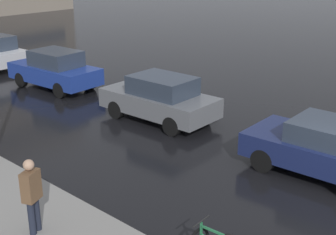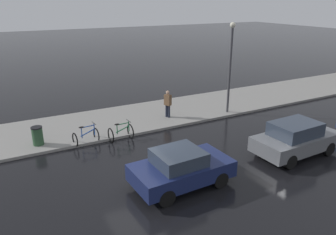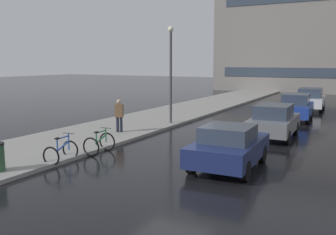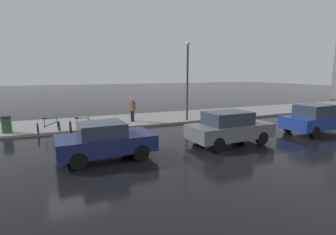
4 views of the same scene
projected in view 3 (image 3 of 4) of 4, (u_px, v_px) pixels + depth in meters
The scene contains 11 objects.
ground_plane at pixel (170, 169), 12.66m from camera, with size 140.00×140.00×0.00m, color black.
sidewalk_kerb at pixel (161, 117), 24.17m from camera, with size 4.80×60.00×0.14m, color gray.
bicycle_nearest at pixel (61, 152), 13.44m from camera, with size 0.84×1.24×1.00m.
bicycle_second at pixel (99, 143), 14.71m from camera, with size 0.82×1.17×0.97m.
car_navy at pixel (229, 146), 12.68m from camera, with size 2.10×3.89×1.48m.
car_grey at pixel (274, 121), 17.77m from camera, with size 1.98×4.17×1.60m.
car_blue at pixel (296, 107), 23.06m from camera, with size 2.08×4.27×1.65m.
car_white at pixel (310, 99), 27.84m from camera, with size 2.08×4.15×1.64m.
pedestrian at pixel (119, 115), 18.45m from camera, with size 0.46×0.38×1.77m.
streetlamp at pixel (171, 67), 20.90m from camera, with size 0.32×0.32×5.53m.
building_facade_main at pixel (293, 38), 46.85m from camera, with size 17.31×10.11×13.02m.
Camera 3 is at (5.79, -10.80, 3.61)m, focal length 40.00 mm.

